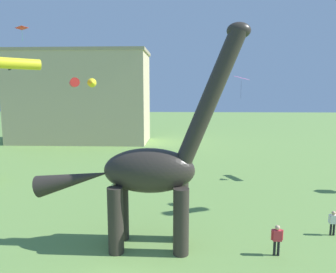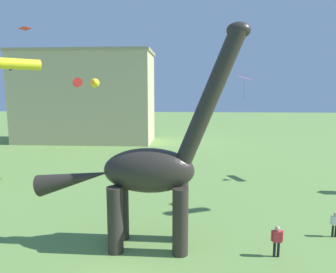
# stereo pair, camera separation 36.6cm
# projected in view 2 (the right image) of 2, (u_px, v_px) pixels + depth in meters

# --- Properties ---
(dinosaur_sculpture) EXTENTS (11.53, 2.44, 12.05)m
(dinosaur_sculpture) POSITION_uv_depth(u_px,v_px,m) (148.00, 170.00, 16.82)
(dinosaur_sculpture) COLOR #2D2823
(dinosaur_sculpture) RESTS_ON ground_plane
(person_near_flyer) EXTENTS (0.63, 0.28, 1.68)m
(person_near_flyer) POSITION_uv_depth(u_px,v_px,m) (277.00, 238.00, 16.13)
(person_near_flyer) COLOR black
(person_near_flyer) RESTS_ON ground_plane
(person_far_spectator) EXTENTS (0.57, 0.25, 1.52)m
(person_far_spectator) POSITION_uv_depth(u_px,v_px,m) (335.00, 222.00, 18.37)
(person_far_spectator) COLOR black
(person_far_spectator) RESTS_ON ground_plane
(kite_mid_center) EXTENTS (2.86, 2.94, 0.84)m
(kite_mid_center) POSITION_uv_depth(u_px,v_px,m) (81.00, 83.00, 27.96)
(kite_mid_center) COLOR red
(kite_far_left) EXTENTS (1.88, 1.90, 0.54)m
(kite_far_left) POSITION_uv_depth(u_px,v_px,m) (19.00, 64.00, 14.76)
(kite_far_left) COLOR yellow
(kite_far_right) EXTENTS (0.76, 0.93, 1.04)m
(kite_far_right) POSITION_uv_depth(u_px,v_px,m) (25.00, 29.00, 23.54)
(kite_far_right) COLOR red
(kite_near_low) EXTENTS (1.70, 1.91, 1.97)m
(kite_near_low) POSITION_uv_depth(u_px,v_px,m) (244.00, 78.00, 27.07)
(kite_near_low) COLOR pink
(background_building_block) EXTENTS (23.19, 9.29, 15.35)m
(background_building_block) POSITION_uv_depth(u_px,v_px,m) (85.00, 97.00, 52.93)
(background_building_block) COLOR #CCB78E
(background_building_block) RESTS_ON ground_plane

